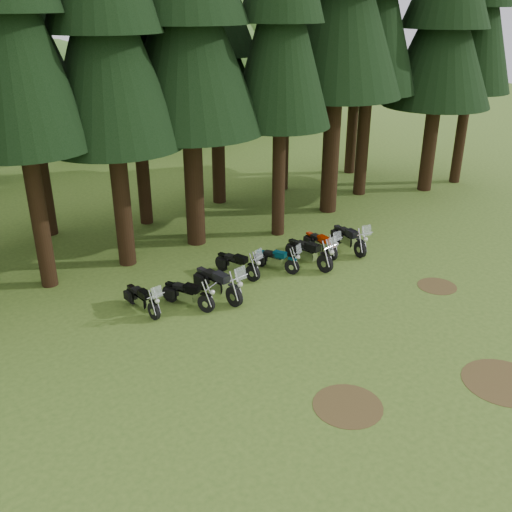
# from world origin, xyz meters

# --- Properties ---
(ground) EXTENTS (120.00, 120.00, 0.00)m
(ground) POSITION_xyz_m (0.00, 0.00, 0.00)
(ground) COLOR #446522
(ground) RESTS_ON ground
(pine_back_4) EXTENTS (4.94, 4.94, 13.78)m
(pine_back_4) POSITION_xyz_m (4.04, 13.25, 8.25)
(pine_back_4) COLOR #311E10
(pine_back_4) RESTS_ON ground
(decid_4) EXTENTS (5.93, 5.76, 7.41)m
(decid_4) POSITION_xyz_m (1.58, 26.32, 4.37)
(decid_4) COLOR #311E10
(decid_4) RESTS_ON ground
(decid_5) EXTENTS (8.45, 8.21, 10.56)m
(decid_5) POSITION_xyz_m (8.29, 25.71, 6.23)
(decid_5) COLOR #311E10
(decid_5) RESTS_ON ground
(decid_6) EXTENTS (7.06, 6.86, 8.82)m
(decid_6) POSITION_xyz_m (14.85, 27.01, 5.20)
(decid_6) COLOR #311E10
(decid_6) RESTS_ON ground
(decid_7) EXTENTS (8.44, 8.20, 10.55)m
(decid_7) POSITION_xyz_m (19.46, 26.83, 6.22)
(decid_7) COLOR #311E10
(decid_7) RESTS_ON ground
(dirt_patch_0) EXTENTS (1.80, 1.80, 0.01)m
(dirt_patch_0) POSITION_xyz_m (-3.00, -2.00, 0.01)
(dirt_patch_0) COLOR #4C3D1E
(dirt_patch_0) RESTS_ON ground
(dirt_patch_1) EXTENTS (1.40, 1.40, 0.01)m
(dirt_patch_1) POSITION_xyz_m (4.50, 0.50, 0.01)
(dirt_patch_1) COLOR #4C3D1E
(dirt_patch_1) RESTS_ON ground
(dirt_patch_2) EXTENTS (2.20, 2.20, 0.01)m
(dirt_patch_2) POSITION_xyz_m (1.00, -4.00, 0.01)
(dirt_patch_2) COLOR #4C3D1E
(dirt_patch_2) RESTS_ON ground
(motorcycle_0) EXTENTS (0.38, 2.01, 1.27)m
(motorcycle_0) POSITION_xyz_m (-4.62, 5.62, 0.42)
(motorcycle_0) COLOR black
(motorcycle_0) RESTS_ON ground
(motorcycle_1) EXTENTS (0.88, 1.99, 0.85)m
(motorcycle_1) POSITION_xyz_m (-3.29, 4.94, 0.43)
(motorcycle_1) COLOR black
(motorcycle_1) RESTS_ON ground
(motorcycle_2) EXTENTS (0.55, 2.46, 1.55)m
(motorcycle_2) POSITION_xyz_m (-2.13, 4.82, 0.52)
(motorcycle_2) COLOR black
(motorcycle_2) RESTS_ON ground
(motorcycle_3) EXTENTS (0.73, 2.12, 1.34)m
(motorcycle_3) POSITION_xyz_m (-0.56, 5.76, 0.45)
(motorcycle_3) COLOR black
(motorcycle_3) RESTS_ON ground
(motorcycle_4) EXTENTS (0.93, 1.94, 1.25)m
(motorcycle_4) POSITION_xyz_m (0.89, 5.22, 0.42)
(motorcycle_4) COLOR black
(motorcycle_4) RESTS_ON ground
(motorcycle_5) EXTENTS (0.51, 2.43, 1.52)m
(motorcycle_5) POSITION_xyz_m (2.15, 4.74, 0.51)
(motorcycle_5) COLOR black
(motorcycle_5) RESTS_ON ground
(motorcycle_6) EXTENTS (0.49, 2.07, 1.30)m
(motorcycle_6) POSITION_xyz_m (3.28, 5.22, 0.43)
(motorcycle_6) COLOR black
(motorcycle_6) RESTS_ON ground
(motorcycle_7) EXTENTS (0.79, 2.33, 1.47)m
(motorcycle_7) POSITION_xyz_m (4.46, 4.77, 0.49)
(motorcycle_7) COLOR black
(motorcycle_7) RESTS_ON ground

